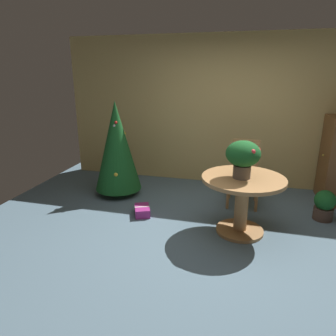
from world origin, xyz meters
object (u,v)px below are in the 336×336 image
(round_dining_table, at_px, (242,195))
(wooden_chair_far, at_px, (244,170))
(flower_vase, at_px, (243,156))
(potted_plant, at_px, (324,205))
(holiday_tree, at_px, (117,146))
(gift_box_purple, at_px, (142,211))

(round_dining_table, relative_size, wooden_chair_far, 1.03)
(flower_vase, xyz_separation_m, potted_plant, (1.13, 0.68, -0.80))
(flower_vase, xyz_separation_m, holiday_tree, (-2.00, 0.85, -0.20))
(wooden_chair_far, distance_m, holiday_tree, 2.05)
(holiday_tree, height_order, potted_plant, holiday_tree)
(round_dining_table, xyz_separation_m, gift_box_purple, (-1.38, 0.15, -0.46))
(wooden_chair_far, distance_m, potted_plant, 1.20)
(round_dining_table, relative_size, gift_box_purple, 2.78)
(holiday_tree, bearing_deg, wooden_chair_far, 4.27)
(round_dining_table, height_order, potted_plant, round_dining_table)
(flower_vase, height_order, gift_box_purple, flower_vase)
(flower_vase, xyz_separation_m, gift_box_purple, (-1.36, 0.19, -0.96))
(gift_box_purple, height_order, potted_plant, potted_plant)
(flower_vase, height_order, potted_plant, flower_vase)
(holiday_tree, relative_size, gift_box_purple, 4.21)
(flower_vase, bearing_deg, potted_plant, 31.03)
(flower_vase, bearing_deg, round_dining_table, 53.22)
(flower_vase, bearing_deg, holiday_tree, 157.03)
(round_dining_table, bearing_deg, wooden_chair_far, 90.00)
(round_dining_table, distance_m, wooden_chair_far, 0.97)
(flower_vase, xyz_separation_m, wooden_chair_far, (0.02, 1.00, -0.49))
(flower_vase, relative_size, wooden_chair_far, 0.46)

